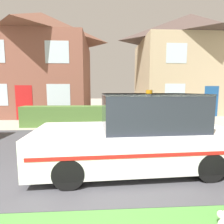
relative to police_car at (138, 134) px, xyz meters
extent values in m
cube|color=#424247|center=(-1.31, 1.31, -0.78)|extent=(28.00, 5.52, 0.01)
cube|color=#4C7233|center=(-0.11, 4.95, -0.28)|extent=(9.33, 0.78, 1.01)
cylinder|color=black|center=(-1.48, 0.72, -0.48)|extent=(0.59, 0.23, 0.58)
cylinder|color=black|center=(-1.41, -0.85, -0.48)|extent=(0.59, 0.23, 0.58)
cylinder|color=black|center=(1.19, 0.84, -0.48)|extent=(0.59, 0.23, 0.58)
cylinder|color=black|center=(1.26, -0.73, -0.48)|extent=(0.59, 0.23, 0.58)
cube|color=white|center=(-0.11, 0.00, -0.23)|extent=(4.39, 1.96, 0.76)
cube|color=#232833|center=(0.25, 0.01, 0.53)|extent=(2.12, 1.68, 0.77)
cube|color=white|center=(0.25, 0.01, 0.90)|extent=(2.12, 1.68, 0.04)
cube|color=red|center=(-0.15, 0.88, -0.17)|extent=(4.10, 0.19, 0.07)
cube|color=red|center=(-0.07, -0.89, -0.17)|extent=(4.10, 0.19, 0.07)
cylinder|color=orange|center=(0.25, 0.01, 0.96)|extent=(0.15, 0.15, 0.08)
ellipsoid|color=white|center=(0.70, -1.90, -0.71)|extent=(0.08, 0.06, 0.10)
sphere|color=silver|center=(0.70, -1.89, -0.59)|extent=(0.10, 0.10, 0.10)
cone|color=silver|center=(0.73, -1.90, -0.54)|extent=(0.04, 0.04, 0.04)
cone|color=silver|center=(0.68, -1.89, -0.54)|extent=(0.04, 0.04, 0.04)
cube|color=brown|center=(-5.30, 10.24, 1.96)|extent=(6.73, 6.50, 5.48)
pyramid|color=brown|center=(-5.30, 10.24, 5.75)|extent=(7.07, 6.83, 2.11)
cube|color=red|center=(-5.52, 6.97, 0.27)|extent=(1.00, 0.02, 2.10)
cube|color=silver|center=(-3.45, 6.97, 0.75)|extent=(1.40, 0.02, 1.30)
cube|color=silver|center=(-3.45, 6.97, 3.27)|extent=(1.40, 0.02, 1.30)
cube|color=tan|center=(6.32, 10.52, 2.09)|extent=(7.90, 5.39, 5.74)
pyramid|color=#473833|center=(6.32, 10.52, 6.03)|extent=(8.29, 5.66, 2.14)
cube|color=navy|center=(6.74, 7.81, 0.27)|extent=(1.00, 0.02, 2.10)
cube|color=silver|center=(4.15, 7.81, 0.83)|extent=(1.40, 0.02, 1.30)
cube|color=silver|center=(4.15, 7.81, 3.47)|extent=(1.40, 0.02, 1.30)
camera|label=1|loc=(-0.80, -3.86, 0.98)|focal=28.00mm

